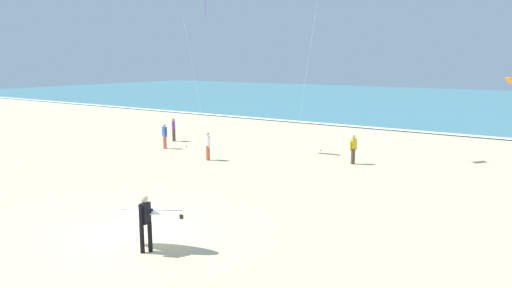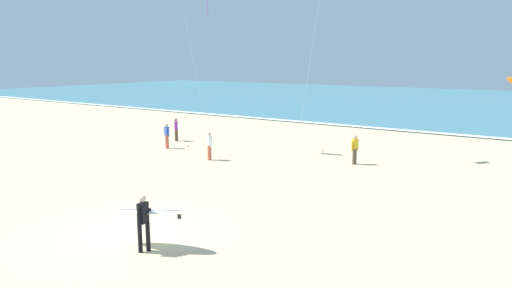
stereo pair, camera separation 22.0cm
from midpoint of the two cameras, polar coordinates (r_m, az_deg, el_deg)
The scene contains 8 objects.
ground_plane at distance 15.90m, azimuth -15.10°, elevation -10.44°, with size 160.00×160.00×0.00m, color beige.
ocean_water at distance 67.57m, azimuth 24.19°, elevation 4.62°, with size 160.00×60.00×0.08m, color teal.
shoreline_foam at distance 38.79m, azimuth 16.51°, elevation 1.70°, with size 160.00×0.90×0.01m, color white.
surfer_lead at distance 14.15m, azimuth -13.38°, elevation -8.44°, with size 2.39×1.24×1.71m.
bystander_yellow_top at distance 25.58m, azimuth 11.50°, elevation -0.62°, with size 0.29×0.47×1.59m.
bystander_blue_top at distance 30.05m, azimuth -11.26°, elevation 0.98°, with size 0.49×0.25×1.59m.
bystander_white_top at distance 26.18m, azimuth -6.12°, elevation -0.22°, with size 0.46×0.30×1.59m.
bystander_purple_top at distance 32.71m, azimuth -10.17°, elevation 1.75°, with size 0.33×0.43×1.59m.
Camera 1 is at (11.30, -9.70, 5.49)m, focal length 32.89 mm.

